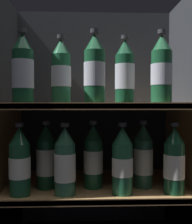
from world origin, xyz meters
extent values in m
cube|color=#23262B|center=(0.00, 0.40, 0.50)|extent=(0.76, 0.02, 1.00)
cube|color=#23262B|center=(-0.37, 0.20, 0.50)|extent=(0.02, 0.43, 1.00)
cube|color=#23262B|center=(0.37, 0.20, 0.50)|extent=(0.02, 0.43, 1.00)
cube|color=#9E7547|center=(0.00, 0.20, 0.24)|extent=(0.72, 0.39, 0.02)
cube|color=#9E7547|center=(0.00, 0.01, 0.24)|extent=(0.72, 0.02, 0.03)
cube|color=#9E7547|center=(-0.35, 0.20, 0.12)|extent=(0.01, 0.39, 0.24)
cube|color=#9E7547|center=(0.35, 0.20, 0.12)|extent=(0.01, 0.39, 0.24)
cube|color=#9E7547|center=(0.00, 0.20, 0.57)|extent=(0.72, 0.39, 0.02)
cube|color=#9E7547|center=(0.00, 0.01, 0.57)|extent=(0.72, 0.02, 0.03)
cube|color=#9E7547|center=(-0.35, 0.20, 0.28)|extent=(0.01, 0.39, 0.56)
cube|color=#9E7547|center=(0.35, 0.20, 0.28)|extent=(0.01, 0.39, 0.56)
cylinder|color=#144228|center=(-0.25, 0.05, 0.67)|extent=(0.07, 0.07, 0.18)
cylinder|color=#ADB2C1|center=(-0.25, 0.05, 0.68)|extent=(0.07, 0.07, 0.10)
cone|color=#144228|center=(-0.25, 0.05, 0.79)|extent=(0.07, 0.07, 0.06)
cylinder|color=#333338|center=(-0.25, 0.05, 0.82)|extent=(0.03, 0.03, 0.01)
cylinder|color=#194C2D|center=(-0.01, 0.05, 0.67)|extent=(0.07, 0.07, 0.18)
cylinder|color=#ADB2C1|center=(-0.01, 0.05, 0.68)|extent=(0.07, 0.07, 0.08)
cone|color=#194C2D|center=(-0.01, 0.05, 0.79)|extent=(0.07, 0.07, 0.06)
cylinder|color=#333338|center=(-0.01, 0.05, 0.82)|extent=(0.03, 0.03, 0.01)
cylinder|color=#194C2D|center=(0.23, 0.05, 0.67)|extent=(0.07, 0.07, 0.18)
cylinder|color=#ADB2C1|center=(0.23, 0.05, 0.68)|extent=(0.07, 0.07, 0.07)
cone|color=#194C2D|center=(0.23, 0.05, 0.79)|extent=(0.07, 0.07, 0.06)
cylinder|color=#333338|center=(0.23, 0.05, 0.82)|extent=(0.03, 0.03, 0.01)
cylinder|color=#1E5638|center=(-0.13, 0.14, 0.67)|extent=(0.07, 0.07, 0.18)
cylinder|color=#ADB2C1|center=(-0.13, 0.14, 0.68)|extent=(0.07, 0.07, 0.08)
cone|color=#1E5638|center=(-0.13, 0.14, 0.79)|extent=(0.07, 0.07, 0.06)
cylinder|color=#333338|center=(-0.13, 0.14, 0.82)|extent=(0.03, 0.03, 0.01)
cylinder|color=#144228|center=(0.11, 0.14, 0.67)|extent=(0.07, 0.07, 0.18)
cylinder|color=#ADB2C1|center=(0.11, 0.14, 0.68)|extent=(0.07, 0.07, 0.09)
cone|color=#144228|center=(0.11, 0.14, 0.79)|extent=(0.07, 0.07, 0.06)
cylinder|color=#333338|center=(0.11, 0.14, 0.82)|extent=(0.03, 0.03, 0.01)
cylinder|color=#144228|center=(-0.27, 0.05, 0.34)|extent=(0.07, 0.07, 0.18)
cylinder|color=silver|center=(-0.27, 0.05, 0.35)|extent=(0.07, 0.07, 0.07)
cone|color=#144228|center=(-0.27, 0.05, 0.47)|extent=(0.07, 0.07, 0.06)
cylinder|color=#333338|center=(-0.27, 0.05, 0.50)|extent=(0.03, 0.03, 0.01)
cylinder|color=#285B42|center=(-0.11, 0.05, 0.34)|extent=(0.07, 0.07, 0.18)
cylinder|color=silver|center=(-0.11, 0.05, 0.35)|extent=(0.07, 0.07, 0.10)
cone|color=#285B42|center=(-0.11, 0.05, 0.47)|extent=(0.07, 0.07, 0.06)
cylinder|color=#333338|center=(-0.11, 0.05, 0.50)|extent=(0.03, 0.03, 0.01)
cylinder|color=#1E5638|center=(0.09, 0.05, 0.34)|extent=(0.07, 0.07, 0.18)
cylinder|color=silver|center=(0.09, 0.05, 0.35)|extent=(0.07, 0.07, 0.06)
cone|color=#1E5638|center=(0.09, 0.05, 0.47)|extent=(0.07, 0.07, 0.06)
cylinder|color=#333338|center=(0.09, 0.05, 0.50)|extent=(0.03, 0.03, 0.01)
cylinder|color=#144228|center=(0.27, 0.05, 0.34)|extent=(0.07, 0.07, 0.18)
cylinder|color=silver|center=(0.27, 0.05, 0.35)|extent=(0.07, 0.07, 0.08)
cone|color=#144228|center=(0.27, 0.05, 0.47)|extent=(0.07, 0.07, 0.06)
cylinder|color=#333338|center=(0.27, 0.05, 0.50)|extent=(0.03, 0.03, 0.01)
cylinder|color=#144228|center=(-0.19, 0.14, 0.34)|extent=(0.07, 0.07, 0.18)
cylinder|color=silver|center=(-0.19, 0.14, 0.35)|extent=(0.07, 0.07, 0.10)
cone|color=#144228|center=(-0.19, 0.14, 0.47)|extent=(0.07, 0.07, 0.06)
cylinder|color=#333338|center=(-0.19, 0.14, 0.50)|extent=(0.03, 0.03, 0.01)
cylinder|color=#194C2D|center=(-0.01, 0.14, 0.34)|extent=(0.07, 0.07, 0.18)
cylinder|color=silver|center=(-0.01, 0.14, 0.35)|extent=(0.07, 0.07, 0.09)
cone|color=#194C2D|center=(-0.01, 0.14, 0.47)|extent=(0.07, 0.07, 0.06)
cylinder|color=#333338|center=(-0.01, 0.14, 0.50)|extent=(0.03, 0.03, 0.01)
cylinder|color=#285B42|center=(0.18, 0.14, 0.34)|extent=(0.07, 0.07, 0.18)
cylinder|color=silver|center=(0.18, 0.14, 0.35)|extent=(0.07, 0.07, 0.10)
cone|color=#285B42|center=(0.18, 0.14, 0.47)|extent=(0.07, 0.07, 0.06)
cylinder|color=#333338|center=(0.18, 0.14, 0.50)|extent=(0.03, 0.03, 0.01)
camera|label=1|loc=(-0.03, -0.86, 0.58)|focal=42.00mm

